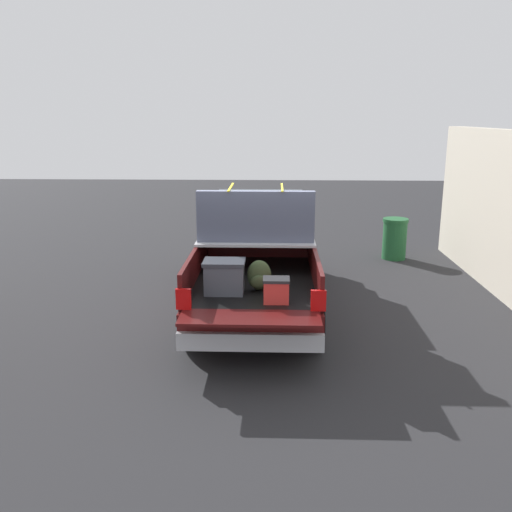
{
  "coord_description": "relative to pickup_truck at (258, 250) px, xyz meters",
  "views": [
    {
      "loc": [
        -9.38,
        -0.3,
        3.36
      ],
      "look_at": [
        -0.6,
        0.0,
        1.1
      ],
      "focal_mm": 38.46,
      "sensor_mm": 36.0,
      "label": 1
    }
  ],
  "objects": [
    {
      "name": "trash_can",
      "position": [
        3.19,
        -3.19,
        -0.46
      ],
      "size": [
        0.6,
        0.6,
        0.98
      ],
      "color": "#1E592D",
      "rests_on": "ground_plane"
    },
    {
      "name": "pickup_truck",
      "position": [
        0.0,
        0.0,
        0.0
      ],
      "size": [
        6.05,
        2.06,
        2.23
      ],
      "color": "#470F0F",
      "rests_on": "ground_plane"
    },
    {
      "name": "ground_plane",
      "position": [
        -0.36,
        -0.0,
        -0.96
      ],
      "size": [
        40.0,
        40.0,
        0.0
      ],
      "primitive_type": "plane",
      "color": "#262628"
    }
  ]
}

